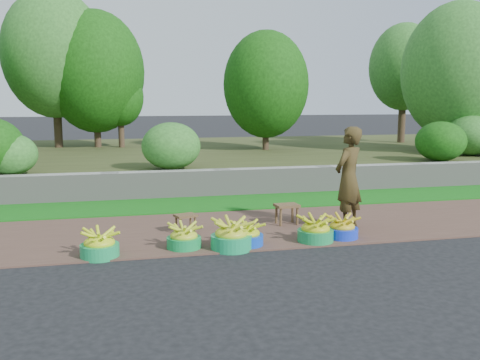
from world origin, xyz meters
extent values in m
plane|color=black|center=(0.00, 0.00, 0.00)|extent=(120.00, 120.00, 0.00)
cube|color=#50372D|center=(0.00, 1.25, 0.01)|extent=(80.00, 2.50, 0.02)
cube|color=#136613|center=(0.00, 3.25, 0.02)|extent=(80.00, 1.50, 0.04)
cube|color=gray|center=(0.00, 4.10, 0.28)|extent=(80.00, 0.35, 0.55)
cube|color=#39411D|center=(0.00, 9.00, 0.25)|extent=(80.00, 10.00, 0.50)
cylinder|color=#3D2E1E|center=(2.22, 8.63, 1.07)|extent=(0.18, 0.18, 1.15)
ellipsoid|color=#16500E|center=(2.22, 8.63, 2.39)|extent=(2.48, 2.48, 3.10)
cylinder|color=#3D2E1E|center=(-3.78, 10.84, 1.45)|extent=(0.25, 0.25, 1.89)
ellipsoid|color=#327528|center=(-3.78, 10.84, 3.32)|extent=(3.08, 3.08, 3.85)
cylinder|color=#3D2E1E|center=(7.24, 6.83, 1.16)|extent=(0.20, 0.20, 1.31)
ellipsoid|color=#327528|center=(7.24, 6.83, 2.73)|extent=(3.06, 3.06, 3.82)
cylinder|color=#3D2E1E|center=(-1.89, 10.42, 1.06)|extent=(0.18, 0.18, 1.11)
ellipsoid|color=#16500E|center=(-1.89, 10.42, 2.04)|extent=(1.42, 1.42, 1.77)
cylinder|color=#3D2E1E|center=(-2.61, 10.64, 1.20)|extent=(0.21, 0.21, 1.41)
ellipsoid|color=#16500E|center=(-2.61, 10.64, 2.80)|extent=(2.96, 2.96, 3.71)
cylinder|color=#3D2E1E|center=(7.51, 10.17, 1.42)|extent=(0.24, 0.24, 1.85)
ellipsoid|color=#327528|center=(7.51, 10.17, 3.05)|extent=(2.34, 2.34, 2.93)
ellipsoid|color=#327528|center=(-0.96, 4.72, 0.99)|extent=(1.24, 1.24, 0.99)
ellipsoid|color=#327528|center=(-4.07, 4.58, 0.90)|extent=(1.01, 1.01, 0.81)
ellipsoid|color=#327528|center=(6.99, 5.78, 1.03)|extent=(1.32, 1.32, 1.06)
ellipsoid|color=#16500E|center=(5.45, 4.77, 0.97)|extent=(1.18, 1.18, 0.95)
cylinder|color=#189952|center=(-2.33, 0.21, 0.09)|extent=(0.48, 0.48, 0.17)
ellipsoid|color=#C3D91A|center=(-2.33, 0.21, 0.22)|extent=(0.42, 0.42, 0.28)
cylinder|color=#138E44|center=(-1.26, 0.34, 0.08)|extent=(0.45, 0.45, 0.16)
ellipsoid|color=#B5C525|center=(-1.26, 0.34, 0.21)|extent=(0.40, 0.40, 0.26)
cylinder|color=#169858|center=(-0.66, 0.19, 0.10)|extent=(0.54, 0.54, 0.19)
ellipsoid|color=gold|center=(-0.66, 0.19, 0.25)|extent=(0.48, 0.48, 0.31)
cylinder|color=blue|center=(-0.43, 0.29, 0.08)|extent=(0.45, 0.45, 0.16)
ellipsoid|color=#B4C617|center=(-0.43, 0.29, 0.21)|extent=(0.40, 0.40, 0.26)
cylinder|color=#1A8C48|center=(0.55, 0.26, 0.09)|extent=(0.50, 0.50, 0.18)
ellipsoid|color=#B2B916|center=(0.55, 0.26, 0.23)|extent=(0.44, 0.44, 0.28)
cylinder|color=#1633D1|center=(0.98, 0.36, 0.08)|extent=(0.45, 0.45, 0.16)
ellipsoid|color=gold|center=(0.98, 0.36, 0.21)|extent=(0.40, 0.40, 0.26)
cube|color=brown|center=(-1.13, 1.17, 0.27)|extent=(0.36, 0.31, 0.04)
cylinder|color=brown|center=(-1.22, 1.06, 0.14)|extent=(0.03, 0.03, 0.23)
cylinder|color=brown|center=(-1.00, 1.13, 0.14)|extent=(0.03, 0.03, 0.23)
cylinder|color=brown|center=(-1.26, 1.22, 0.14)|extent=(0.03, 0.03, 0.23)
cylinder|color=brown|center=(-1.04, 1.28, 0.14)|extent=(0.03, 0.03, 0.23)
cube|color=brown|center=(0.48, 1.32, 0.32)|extent=(0.38, 0.30, 0.04)
cylinder|color=brown|center=(0.35, 1.22, 0.16)|extent=(0.04, 0.04, 0.28)
cylinder|color=brown|center=(0.62, 1.24, 0.16)|extent=(0.04, 0.04, 0.28)
cylinder|color=brown|center=(0.34, 1.41, 0.16)|extent=(0.04, 0.04, 0.28)
cylinder|color=brown|center=(0.61, 1.43, 0.16)|extent=(0.04, 0.04, 0.28)
imported|color=black|center=(1.30, 0.88, 0.79)|extent=(0.67, 0.63, 1.54)
camera|label=1|loc=(-2.11, -6.48, 1.95)|focal=40.00mm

